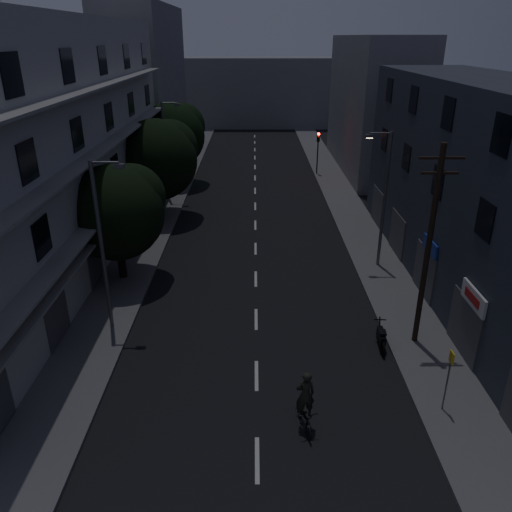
{
  "coord_description": "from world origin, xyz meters",
  "views": [
    {
      "loc": [
        -0.09,
        -10.42,
        12.91
      ],
      "look_at": [
        0.0,
        12.0,
        3.0
      ],
      "focal_mm": 35.0,
      "sensor_mm": 36.0,
      "label": 1
    }
  ],
  "objects_px": {
    "bus_stop_sign": "(449,370)",
    "motorcycle": "(381,338)",
    "cyclist": "(305,409)",
    "utility_pole": "(429,245)"
  },
  "relations": [
    {
      "from": "motorcycle",
      "to": "utility_pole",
      "type": "bearing_deg",
      "value": 15.72
    },
    {
      "from": "motorcycle",
      "to": "cyclist",
      "type": "distance_m",
      "value": 6.36
    },
    {
      "from": "bus_stop_sign",
      "to": "motorcycle",
      "type": "relative_size",
      "value": 1.32
    },
    {
      "from": "bus_stop_sign",
      "to": "motorcycle",
      "type": "bearing_deg",
      "value": 107.25
    },
    {
      "from": "bus_stop_sign",
      "to": "utility_pole",
      "type": "bearing_deg",
      "value": 86.04
    },
    {
      "from": "cyclist",
      "to": "bus_stop_sign",
      "type": "bearing_deg",
      "value": -2.19
    },
    {
      "from": "utility_pole",
      "to": "motorcycle",
      "type": "bearing_deg",
      "value": -168.28
    },
    {
      "from": "utility_pole",
      "to": "motorcycle",
      "type": "height_order",
      "value": "utility_pole"
    },
    {
      "from": "bus_stop_sign",
      "to": "cyclist",
      "type": "bearing_deg",
      "value": -172.0
    },
    {
      "from": "bus_stop_sign",
      "to": "motorcycle",
      "type": "height_order",
      "value": "bus_stop_sign"
    }
  ]
}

